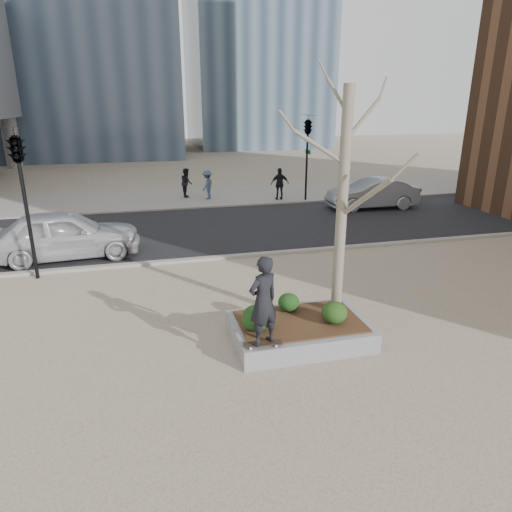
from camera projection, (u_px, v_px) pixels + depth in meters
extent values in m
plane|color=tan|center=(256.00, 345.00, 10.13)|extent=(120.00, 120.00, 0.00)
cube|color=black|center=(198.00, 229.00, 19.30)|extent=(60.00, 8.00, 0.02)
cube|color=gray|center=(182.00, 197.00, 25.73)|extent=(60.00, 6.00, 0.02)
cube|color=gray|center=(299.00, 331.00, 10.29)|extent=(3.00, 2.00, 0.45)
cube|color=#382314|center=(300.00, 321.00, 10.21)|extent=(2.70, 1.70, 0.04)
ellipsoid|color=black|center=(257.00, 318.00, 9.71)|extent=(0.65, 0.65, 0.56)
ellipsoid|color=#153611|center=(289.00, 302.00, 10.62)|extent=(0.50, 0.50, 0.42)
ellipsoid|color=#183C13|center=(334.00, 313.00, 10.03)|extent=(0.57, 0.57, 0.49)
imported|color=black|center=(263.00, 301.00, 8.88)|extent=(0.80, 0.68, 1.85)
imported|color=silver|center=(65.00, 234.00, 15.49)|extent=(5.07, 2.39, 1.68)
imported|color=gray|center=(372.00, 193.00, 22.85)|extent=(4.60, 1.82, 1.49)
imported|color=#5B5B68|center=(503.00, 191.00, 24.32)|extent=(4.19, 1.86, 1.19)
imported|color=black|center=(187.00, 183.00, 25.56)|extent=(0.62, 0.79, 1.60)
imported|color=#394C67|center=(207.00, 185.00, 25.00)|extent=(1.02, 1.17, 1.57)
imported|color=black|center=(280.00, 184.00, 24.81)|extent=(1.03, 0.46, 1.72)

